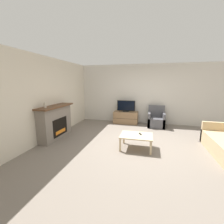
{
  "coord_description": "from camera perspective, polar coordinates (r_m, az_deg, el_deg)",
  "views": [
    {
      "loc": [
        0.29,
        -4.5,
        1.86
      ],
      "look_at": [
        -0.99,
        0.54,
        0.85
      ],
      "focal_mm": 24.0,
      "sensor_mm": 36.0,
      "label": 1
    }
  ],
  "objects": [
    {
      "name": "coffee_table",
      "position": [
        4.36,
        9.25,
        -9.27
      ],
      "size": [
        0.9,
        0.67,
        0.41
      ],
      "color": "#CCB289",
      "rests_on": "ground"
    },
    {
      "name": "wall_left",
      "position": [
        5.58,
        -21.79,
        4.98
      ],
      "size": [
        0.06,
        12.0,
        2.7
      ],
      "color": "beige",
      "rests_on": "ground"
    },
    {
      "name": "tv",
      "position": [
        6.9,
        5.36,
        2.09
      ],
      "size": [
        0.82,
        0.18,
        0.52
      ],
      "color": "black",
      "rests_on": "tv_stand"
    },
    {
      "name": "wall_back",
      "position": [
        7.09,
        11.95,
        6.64
      ],
      "size": [
        12.0,
        0.06,
        2.7
      ],
      "color": "beige",
      "rests_on": "ground"
    },
    {
      "name": "fireplace",
      "position": [
        5.42,
        -20.74,
        -3.48
      ],
      "size": [
        0.47,
        1.55,
        1.12
      ],
      "color": "slate",
      "rests_on": "ground"
    },
    {
      "name": "tv_stand",
      "position": [
        7.0,
        5.29,
        -2.1
      ],
      "size": [
        1.11,
        0.51,
        0.56
      ],
      "color": "brown",
      "rests_on": "ground"
    },
    {
      "name": "armchair",
      "position": [
        6.77,
        16.44,
        -2.89
      ],
      "size": [
        0.7,
        0.76,
        0.89
      ],
      "color": "#4C4C51",
      "rests_on": "ground"
    },
    {
      "name": "mantel_vase_left",
      "position": [
        4.93,
        -24.15,
        2.41
      ],
      "size": [
        0.08,
        0.08,
        0.18
      ],
      "color": "beige",
      "rests_on": "fireplace"
    },
    {
      "name": "ground_plane",
      "position": [
        4.88,
        9.98,
        -11.6
      ],
      "size": [
        24.0,
        24.0,
        0.0
      ],
      "primitive_type": "plane",
      "color": "slate"
    },
    {
      "name": "remote",
      "position": [
        4.43,
        10.7,
        -8.19
      ],
      "size": [
        0.1,
        0.15,
        0.02
      ],
      "rotation": [
        0.0,
        0.0,
        0.41
      ],
      "color": "black",
      "rests_on": "coffee_table"
    }
  ]
}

